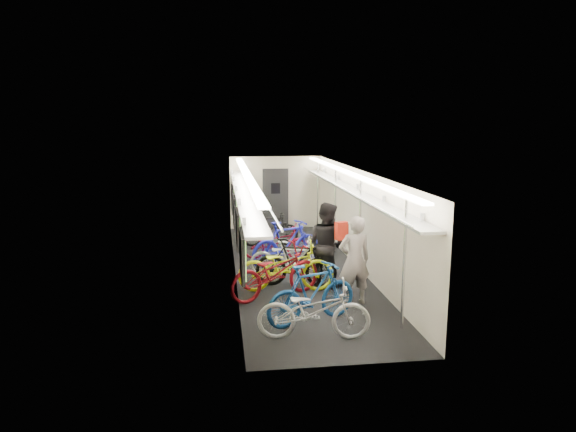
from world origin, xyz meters
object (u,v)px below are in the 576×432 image
object	(u,v)px
bicycle_1	(312,293)
backpack	(342,231)
bicycle_0	(314,311)
passenger_near	(354,260)
passenger_mid	(326,244)

from	to	relation	value
bicycle_1	backpack	size ratio (longest dim) A/B	4.80
bicycle_0	passenger_near	world-z (taller)	passenger_near
bicycle_1	backpack	bearing A→B (deg)	-51.18
backpack	passenger_mid	bearing A→B (deg)	105.63
passenger_near	bicycle_1	bearing A→B (deg)	35.02
bicycle_0	backpack	xyz separation A→B (m)	(1.03, 2.43, 0.79)
bicycle_1	backpack	world-z (taller)	backpack
bicycle_1	passenger_mid	bearing A→B (deg)	-41.09
passenger_mid	passenger_near	bearing A→B (deg)	148.85
passenger_mid	backpack	size ratio (longest dim) A/B	4.82
bicycle_1	backpack	xyz separation A→B (m)	(0.94, 1.75, 0.73)
bicycle_0	passenger_near	bearing A→B (deg)	-27.05
bicycle_1	passenger_near	bearing A→B (deg)	-71.88
bicycle_1	passenger_near	xyz separation A→B (m)	(0.99, 0.87, 0.33)
bicycle_1	passenger_mid	distance (m)	2.24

